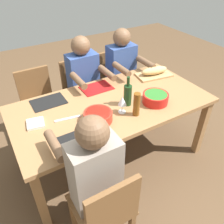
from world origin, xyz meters
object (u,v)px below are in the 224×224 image
at_px(cutting_board, 154,75).
at_px(beer_bottle, 137,104).
at_px(napkin_stack, 36,123).
at_px(bread_loaf, 154,71).
at_px(dining_table, 112,109).
at_px(serving_bowl_pasta, 98,116).
at_px(chair_near_center, 80,89).
at_px(chair_far_right, 106,210).
at_px(chair_near_right, 39,101).
at_px(wine_bottle, 128,95).
at_px(diner_near_center, 85,80).
at_px(diner_far_right, 93,172).
at_px(serving_bowl_greens, 155,98).
at_px(diner_near_left, 123,70).
at_px(chair_near_left, 115,79).
at_px(wine_glass, 123,101).

bearing_deg(cutting_board, beer_bottle, 39.56).
bearing_deg(napkin_stack, bread_loaf, -172.31).
height_order(dining_table, serving_bowl_pasta, serving_bowl_pasta).
relative_size(dining_table, chair_near_center, 2.24).
relative_size(chair_far_right, chair_near_right, 1.00).
bearing_deg(chair_near_right, wine_bottle, 125.30).
bearing_deg(serving_bowl_pasta, napkin_stack, -24.02).
xyz_separation_m(diner_near_center, napkin_stack, (0.73, 0.58, 0.05)).
height_order(diner_far_right, chair_near_right, diner_far_right).
bearing_deg(dining_table, chair_near_right, -56.86).
bearing_deg(dining_table, serving_bowl_greens, 150.23).
bearing_deg(diner_near_left, dining_table, 49.75).
bearing_deg(dining_table, chair_far_right, 56.86).
distance_m(serving_bowl_greens, wine_bottle, 0.28).
relative_size(dining_table, serving_bowl_pasta, 7.68).
relative_size(dining_table, bread_loaf, 5.95).
relative_size(dining_table, diner_near_left, 1.59).
xyz_separation_m(serving_bowl_greens, wine_bottle, (0.25, -0.11, 0.05)).
xyz_separation_m(chair_near_right, wine_bottle, (-0.64, 0.90, 0.37)).
relative_size(chair_near_left, beer_bottle, 3.86).
relative_size(chair_near_right, cutting_board, 2.12).
bearing_deg(diner_far_right, chair_near_left, -126.40).
bearing_deg(chair_far_right, serving_bowl_greens, -145.94).
bearing_deg(diner_near_left, cutting_board, 115.15).
bearing_deg(serving_bowl_greens, wine_bottle, -23.94).
height_order(serving_bowl_greens, bread_loaf, bread_loaf).
relative_size(diner_near_center, beer_bottle, 5.45).
bearing_deg(chair_far_right, diner_far_right, -90.00).
xyz_separation_m(diner_near_center, bread_loaf, (-0.70, 0.38, 0.11)).
relative_size(chair_far_right, wine_bottle, 2.93).
height_order(cutting_board, napkin_stack, napkin_stack).
bearing_deg(serving_bowl_pasta, bread_loaf, -156.59).
height_order(diner_far_right, bread_loaf, diner_far_right).
xyz_separation_m(diner_near_center, cutting_board, (-0.70, 0.38, 0.05)).
bearing_deg(napkin_stack, diner_near_center, -141.60).
relative_size(chair_near_right, napkin_stack, 6.07).
bearing_deg(diner_far_right, napkin_stack, -73.06).
relative_size(chair_near_right, serving_bowl_greens, 3.47).
xyz_separation_m(chair_near_right, bread_loaf, (-1.23, 0.57, 0.32)).
xyz_separation_m(chair_near_left, wine_bottle, (0.41, 0.90, 0.37)).
distance_m(serving_bowl_pasta, bread_loaf, 1.03).
bearing_deg(bread_loaf, diner_far_right, 34.88).
bearing_deg(chair_near_left, wine_bottle, 65.38).
bearing_deg(beer_bottle, diner_near_center, -84.41).
xyz_separation_m(diner_near_left, wine_glass, (0.52, 0.80, 0.16)).
distance_m(dining_table, napkin_stack, 0.73).
bearing_deg(napkin_stack, cutting_board, -172.31).
distance_m(chair_near_left, chair_near_center, 0.52).
height_order(dining_table, bread_loaf, bread_loaf).
xyz_separation_m(diner_near_left, serving_bowl_greens, (0.16, 0.82, 0.10)).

